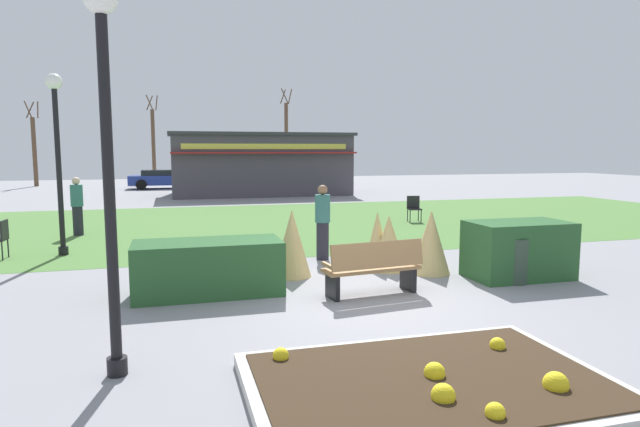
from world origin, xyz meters
The scene contains 22 objects.
ground_plane centered at (0.00, 0.00, 0.00)m, with size 80.00×80.00×0.00m, color gray.
lawn_patch centered at (0.00, 9.76, 0.00)m, with size 36.00×12.00×0.01m, color #4C7A38.
flower_bed centered at (-0.61, -3.33, 0.09)m, with size 3.70×2.50×0.31m.
park_bench centered at (0.17, 0.30, 0.48)m, with size 1.75×0.72×0.95m.
hedge_left centered at (-2.53, 1.14, 0.46)m, with size 2.49×1.10×0.92m, color #28562B.
hedge_right centered at (3.33, 0.76, 0.55)m, with size 1.91×1.10×1.10m, color #28562B.
ornamental_grass_behind_left centered at (1.17, 2.03, 0.57)m, with size 0.76×0.76×1.14m, color tan.
ornamental_grass_behind_right centered at (1.00, 2.23, 0.60)m, with size 0.58×0.58×1.21m, color tan.
ornamental_grass_behind_center centered at (-0.87, 2.02, 0.66)m, with size 0.75×0.75×1.32m, color tan.
ornamental_grass_behind_far centered at (1.87, 1.54, 0.64)m, with size 0.78×0.78×1.28m, color tan.
lamppost_near centered at (-3.74, -2.00, 2.64)m, with size 0.36×0.36×4.20m.
lamppost_mid centered at (-5.60, 5.58, 2.64)m, with size 0.36×0.36×4.20m.
trash_bin centered at (3.00, 0.42, 0.43)m, with size 0.52×0.52×0.85m, color #2D4233.
food_kiosk centered at (1.69, 21.53, 1.70)m, with size 9.77×4.76×3.37m.
cafe_chair_west centered at (4.93, 8.76, 0.53)m, with size 0.52×0.52×0.89m.
person_strolling centered at (0.16, 3.45, 0.86)m, with size 0.34×0.34×1.69m.
person_standing centered at (-5.73, 8.66, 0.86)m, with size 0.34×0.34×1.69m.
parked_car_west_slot centered at (-3.59, 27.68, 0.64)m, with size 4.20×2.06×1.20m.
parked_car_center_slot centered at (1.99, 27.68, 0.64)m, with size 4.22×2.10×1.20m.
tree_left_bg centered at (5.59, 32.84, 3.17)m, with size 0.91×0.96×7.08m.
tree_right_bg centered at (-11.89, 32.27, 2.48)m, with size 0.91×0.96×5.69m.
tree_center_bg centered at (-4.27, 35.10, 2.92)m, with size 0.91×0.96×6.56m.
Camera 1 is at (-3.11, -8.08, 2.47)m, focal length 30.22 mm.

